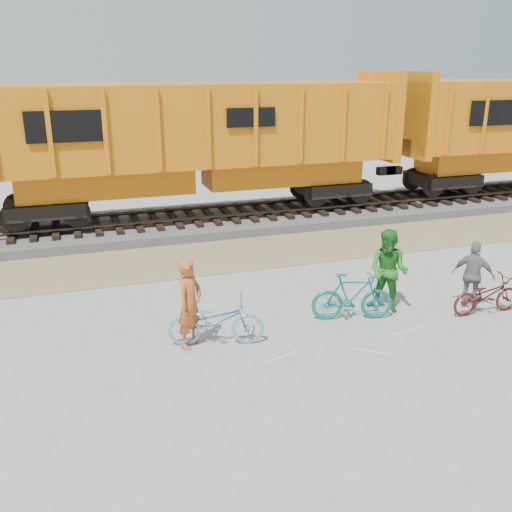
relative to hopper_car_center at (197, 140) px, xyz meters
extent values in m
plane|color=#9E9E99|center=(0.38, -9.00, -3.01)|extent=(120.00, 120.00, 0.00)
cube|color=tan|center=(0.38, -3.50, -3.00)|extent=(120.00, 3.00, 0.02)
cube|color=slate|center=(0.38, 0.00, -2.86)|extent=(120.00, 4.00, 0.30)
cube|color=black|center=(-6.12, 0.00, -2.65)|extent=(0.22, 2.60, 0.12)
cube|color=black|center=(0.38, 0.00, -2.65)|extent=(0.22, 2.60, 0.12)
cube|color=black|center=(6.88, 0.00, -2.65)|extent=(0.22, 2.60, 0.12)
cylinder|color=#382821|center=(0.38, -0.72, -2.53)|extent=(120.00, 0.12, 0.12)
cylinder|color=#382821|center=(0.38, 0.72, -2.53)|extent=(120.00, 0.12, 0.12)
cube|color=black|center=(0.00, 0.00, -2.07)|extent=(11.20, 2.20, 0.80)
cube|color=#C86D0E|center=(0.00, 0.00, -1.22)|extent=(11.76, 1.65, 0.90)
cube|color=#C86D0E|center=(0.00, 0.00, 0.53)|extent=(14.00, 3.00, 2.60)
cube|color=orange|center=(6.85, 0.00, 0.63)|extent=(0.30, 3.06, 3.10)
cube|color=black|center=(-4.20, -1.58, 0.73)|extent=(2.20, 0.04, 0.90)
cube|color=orange|center=(8.15, 0.00, 0.63)|extent=(0.30, 3.06, 3.10)
cube|color=black|center=(10.80, -1.58, 0.73)|extent=(2.20, 0.04, 0.90)
imported|color=#72A6D1|center=(-1.72, -8.87, -2.49)|extent=(2.05, 1.14, 1.02)
imported|color=#0F706F|center=(1.46, -8.67, -2.46)|extent=(1.89, 0.97, 1.09)
imported|color=#491614|center=(4.52, -9.35, -2.56)|extent=(1.72, 0.65, 0.90)
imported|color=#BD5725|center=(-2.22, -8.77, -2.08)|extent=(0.79, 0.79, 1.85)
imported|color=#227422|center=(2.46, -8.47, -2.04)|extent=(1.16, 1.19, 1.93)
imported|color=slate|center=(4.42, -8.95, -2.20)|extent=(0.93, 0.96, 1.61)
camera|label=1|loc=(-4.26, -19.08, 2.46)|focal=40.00mm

